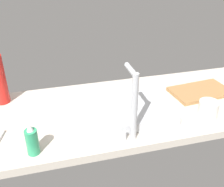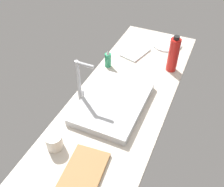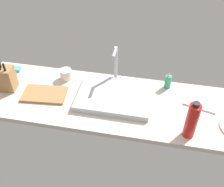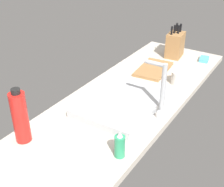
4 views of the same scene
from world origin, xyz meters
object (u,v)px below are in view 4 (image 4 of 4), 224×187
object	(u,v)px
faucet	(161,86)
dish_towel	(60,178)
cutting_board	(154,69)
dish_sponge	(204,59)
knife_block	(175,45)
soap_bottle	(120,145)
sink_basin	(124,102)
water_bottle	(20,117)
coffee_mug	(178,78)

from	to	relation	value
faucet	dish_towel	bearing A→B (deg)	-11.37
cutting_board	dish_sponge	bearing A→B (deg)	145.69
faucet	knife_block	distance (cm)	78.97
faucet	soap_bottle	bearing A→B (deg)	-0.39
sink_basin	water_bottle	distance (cm)	55.38
sink_basin	faucet	world-z (taller)	faucet
faucet	dish_towel	world-z (taller)	faucet
coffee_mug	knife_block	bearing A→B (deg)	-154.11
sink_basin	dish_towel	xyz separation A→B (cm)	(58.83, 7.19, -1.51)
dish_sponge	sink_basin	bearing A→B (deg)	-11.85
dish_towel	soap_bottle	bearing A→B (deg)	152.78
knife_block	cutting_board	size ratio (longest dim) A/B	0.78
soap_bottle	water_bottle	bearing A→B (deg)	-71.34
water_bottle	dish_towel	size ratio (longest dim) A/B	1.23
knife_block	dish_towel	xyz separation A→B (cm)	(136.34, 10.99, -8.40)
coffee_mug	dish_sponge	distance (cm)	42.88
sink_basin	faucet	bearing A→B (deg)	96.95
water_bottle	dish_sponge	bearing A→B (deg)	163.15
faucet	soap_bottle	world-z (taller)	faucet
faucet	sink_basin	bearing A→B (deg)	-83.05
knife_block	dish_sponge	bearing A→B (deg)	94.82
knife_block	dish_sponge	size ratio (longest dim) A/B	2.58
dish_sponge	faucet	bearing A→B (deg)	1.72
sink_basin	coffee_mug	size ratio (longest dim) A/B	5.85
water_bottle	soap_bottle	bearing A→B (deg)	108.66
water_bottle	dish_sponge	size ratio (longest dim) A/B	2.90
sink_basin	knife_block	xyz separation A→B (cm)	(-77.50, -3.80, 6.88)
cutting_board	faucet	bearing A→B (deg)	28.98
faucet	dish_towel	size ratio (longest dim) A/B	1.32
faucet	water_bottle	size ratio (longest dim) A/B	1.08
dish_towel	water_bottle	bearing A→B (deg)	-107.36
coffee_mug	sink_basin	bearing A→B (deg)	-20.97
sink_basin	dish_sponge	distance (cm)	83.45
sink_basin	knife_block	distance (cm)	77.90
knife_block	water_bottle	distance (cm)	128.45
sink_basin	dish_towel	bearing A→B (deg)	6.97
cutting_board	water_bottle	size ratio (longest dim) A/B	1.14
knife_block	dish_towel	world-z (taller)	knife_block
sink_basin	faucet	distance (cm)	24.10
sink_basin	soap_bottle	size ratio (longest dim) A/B	3.89
dish_sponge	water_bottle	bearing A→B (deg)	-16.85
sink_basin	soap_bottle	xyz separation A→B (cm)	(35.39, 19.25, 3.42)
cutting_board	dish_towel	bearing A→B (deg)	6.93
soap_bottle	dish_towel	xyz separation A→B (cm)	(23.45, -12.06, -4.93)
water_bottle	coffee_mug	distance (cm)	96.45
cutting_board	soap_bottle	world-z (taller)	soap_bottle
knife_block	coffee_mug	xyz separation A→B (cm)	(38.57, 18.72, -4.99)
dish_towel	coffee_mug	world-z (taller)	coffee_mug
sink_basin	soap_bottle	distance (cm)	40.43
soap_bottle	dish_towel	bearing A→B (deg)	-27.22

